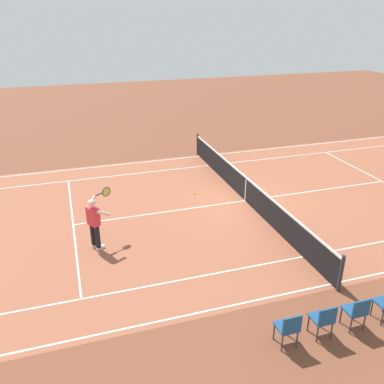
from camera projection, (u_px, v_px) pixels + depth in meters
ground_plane at (245, 201)px, 15.69m from camera, size 60.00×60.00×0.00m
court_slab at (245, 201)px, 15.69m from camera, size 24.20×11.40×0.00m
court_line_markings at (245, 201)px, 15.69m from camera, size 23.85×11.05×0.01m
tennis_net at (246, 189)px, 15.49m from camera, size 0.10×11.70×1.08m
tennis_player_near at (95, 221)px, 12.21m from camera, size 0.85×1.01×1.70m
tennis_ball at (195, 193)px, 16.24m from camera, size 0.07×0.07×0.07m
spectator_chair_1 at (357, 311)px, 9.17m from camera, size 0.44×0.44×0.88m
spectator_chair_2 at (324, 319)px, 8.93m from camera, size 0.44×0.44×0.88m
spectator_chair_3 at (289, 327)px, 8.69m from camera, size 0.44×0.44×0.88m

